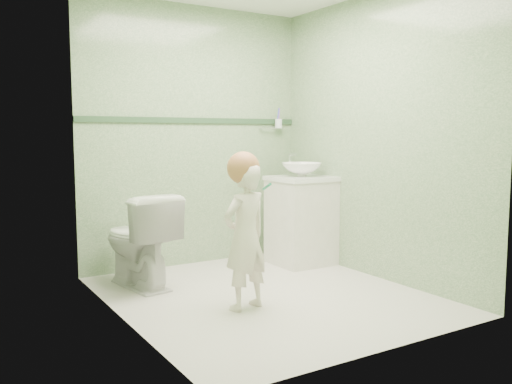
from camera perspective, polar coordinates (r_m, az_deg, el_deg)
ground at (r=4.22m, az=1.09°, el=-10.78°), size 2.50×2.50×0.00m
room_shell at (r=4.04m, az=1.12°, el=5.74°), size 2.50×2.54×2.40m
trim_stripe at (r=5.13m, az=-6.44°, el=7.46°), size 2.20×0.02×0.05m
vanity at (r=5.16m, az=4.76°, el=-3.12°), size 0.52×0.50×0.80m
counter at (r=5.11m, az=4.80°, el=1.42°), size 0.54×0.52×0.04m
basin at (r=5.10m, az=4.81°, el=2.36°), size 0.37×0.37×0.13m
faucet at (r=5.25m, az=3.62°, el=3.35°), size 0.03×0.13×0.18m
cup_holder at (r=5.52m, az=2.30°, el=7.19°), size 0.26×0.07×0.21m
toilet at (r=4.47m, az=-12.21°, el=-4.94°), size 0.54×0.80×0.76m
toddler at (r=3.80m, az=-1.13°, el=-4.71°), size 0.42×0.33×1.03m
hair_cap at (r=3.76m, az=-1.34°, el=2.54°), size 0.23×0.23×0.23m
teal_toothbrush at (r=3.71m, az=1.01°, el=0.62°), size 0.11×0.14×0.08m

